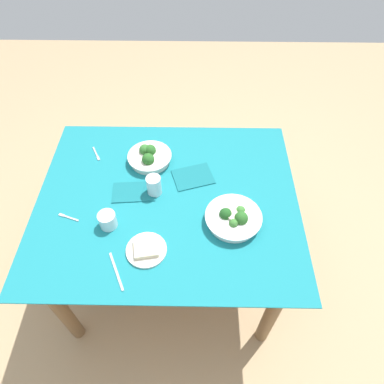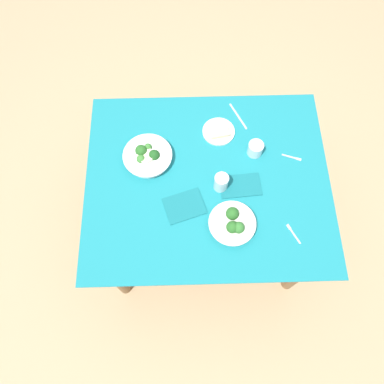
# 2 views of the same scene
# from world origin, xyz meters

# --- Properties ---
(ground_plane) EXTENTS (6.00, 6.00, 0.00)m
(ground_plane) POSITION_xyz_m (0.00, 0.00, 0.00)
(ground_plane) COLOR tan
(dining_table) EXTENTS (1.28, 1.08, 0.72)m
(dining_table) POSITION_xyz_m (0.00, 0.00, 0.62)
(dining_table) COLOR #197A84
(dining_table) RESTS_ON ground_plane
(broccoli_bowl_far) EXTENTS (0.26, 0.26, 0.09)m
(broccoli_bowl_far) POSITION_xyz_m (-0.32, 0.14, 0.76)
(broccoli_bowl_far) COLOR white
(broccoli_bowl_far) RESTS_ON dining_table
(broccoli_bowl_near) EXTENTS (0.23, 0.23, 0.09)m
(broccoli_bowl_near) POSITION_xyz_m (0.11, -0.25, 0.76)
(broccoli_bowl_near) COLOR silver
(broccoli_bowl_near) RESTS_ON dining_table
(bread_side_plate) EXTENTS (0.18, 0.18, 0.03)m
(bread_side_plate) POSITION_xyz_m (0.07, 0.29, 0.74)
(bread_side_plate) COLOR silver
(bread_side_plate) RESTS_ON dining_table
(water_glass_center) EXTENTS (0.08, 0.08, 0.08)m
(water_glass_center) POSITION_xyz_m (0.26, 0.16, 0.76)
(water_glass_center) COLOR silver
(water_glass_center) RESTS_ON dining_table
(water_glass_side) EXTENTS (0.07, 0.07, 0.10)m
(water_glass_side) POSITION_xyz_m (0.06, -0.04, 0.78)
(water_glass_side) COLOR silver
(water_glass_side) RESTS_ON dining_table
(fork_by_far_bowl) EXTENTS (0.06, 0.10, 0.00)m
(fork_by_far_bowl) POSITION_xyz_m (0.41, -0.30, 0.73)
(fork_by_far_bowl) COLOR #B7B7BC
(fork_by_far_bowl) RESTS_ON dining_table
(fork_by_near_bowl) EXTENTS (0.10, 0.05, 0.00)m
(fork_by_near_bowl) POSITION_xyz_m (0.46, 0.12, 0.73)
(fork_by_near_bowl) COLOR #B7B7BC
(fork_by_near_bowl) RESTS_ON dining_table
(table_knife_left) EXTENTS (0.09, 0.18, 0.00)m
(table_knife_left) POSITION_xyz_m (0.19, 0.39, 0.73)
(table_knife_left) COLOR #B7B7BC
(table_knife_left) RESTS_ON dining_table
(napkin_folded_upper) EXTENTS (0.23, 0.20, 0.01)m
(napkin_folded_upper) POSITION_xyz_m (-0.12, -0.14, 0.73)
(napkin_folded_upper) COLOR #156870
(napkin_folded_upper) RESTS_ON dining_table
(napkin_folded_lower) EXTENTS (0.22, 0.15, 0.01)m
(napkin_folded_lower) POSITION_xyz_m (0.17, -0.04, 0.73)
(napkin_folded_lower) COLOR #156870
(napkin_folded_lower) RESTS_ON dining_table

